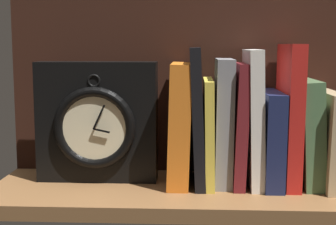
{
  "coord_description": "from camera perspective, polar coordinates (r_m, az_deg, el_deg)",
  "views": [
    {
      "loc": [
        1.55,
        -87.71,
        25.38
      ],
      "look_at": [
        -3.11,
        3.01,
        13.09
      ],
      "focal_mm": 53.35,
      "sensor_mm": 36.0,
      "label": 1
    }
  ],
  "objects": [
    {
      "name": "book_black_skeptic",
      "position": [
        0.92,
        3.4,
        -0.4
      ],
      "size": [
        3.02,
        15.0,
        25.02
      ],
      "primitive_type": "cube",
      "rotation": [
        0.0,
        -0.05,
        0.0
      ],
      "color": "black",
      "rests_on": "ground_plane"
    },
    {
      "name": "framed_clock",
      "position": [
        0.94,
        -8.12,
        -1.14
      ],
      "size": [
        22.36,
        6.61,
        22.36
      ],
      "color": "black",
      "rests_on": "ground_plane"
    },
    {
      "name": "ground_plane",
      "position": [
        0.92,
        1.87,
        -9.19
      ],
      "size": [
        69.77,
        25.31,
        2.5
      ],
      "primitive_type": "cube",
      "color": "brown"
    },
    {
      "name": "book_orange_pandolfini",
      "position": [
        0.92,
        1.43,
        -1.27
      ],
      "size": [
        4.45,
        14.71,
        22.22
      ],
      "primitive_type": "cube",
      "rotation": [
        0.0,
        0.03,
        0.0
      ],
      "color": "orange",
      "rests_on": "ground_plane"
    },
    {
      "name": "book_red_requiem",
      "position": [
        0.93,
        13.66,
        -0.28
      ],
      "size": [
        2.84,
        14.74,
        25.59
      ],
      "primitive_type": "cube",
      "rotation": [
        0.0,
        0.01,
        0.0
      ],
      "color": "red",
      "rests_on": "ground_plane"
    },
    {
      "name": "book_maroon_dawkins",
      "position": [
        0.92,
        8.13,
        -1.29
      ],
      "size": [
        2.76,
        14.01,
        22.23
      ],
      "primitive_type": "cube",
      "rotation": [
        0.0,
        0.03,
        0.0
      ],
      "color": "maroon",
      "rests_on": "ground_plane"
    },
    {
      "name": "book_tan_shortstories",
      "position": [
        0.95,
        17.75,
        -2.84
      ],
      "size": [
        3.56,
        16.89,
        17.12
      ],
      "primitive_type": "cube",
      "rotation": [
        0.0,
        0.02,
        0.0
      ],
      "color": "tan",
      "rests_on": "ground_plane"
    },
    {
      "name": "book_white_catcher",
      "position": [
        0.92,
        9.71,
        -0.56
      ],
      "size": [
        3.14,
        14.46,
        24.66
      ],
      "primitive_type": "cube",
      "rotation": [
        0.0,
        -0.03,
        0.0
      ],
      "color": "silver",
      "rests_on": "ground_plane"
    },
    {
      "name": "book_green_romantic",
      "position": [
        0.94,
        15.63,
        -2.23
      ],
      "size": [
        4.52,
        13.46,
        19.28
      ],
      "primitive_type": "cube",
      "rotation": [
        0.0,
        -0.05,
        0.0
      ],
      "color": "#476B44",
      "rests_on": "ground_plane"
    },
    {
      "name": "back_panel",
      "position": [
        1.0,
        2.04,
        3.08
      ],
      "size": [
        69.77,
        1.2,
        34.65
      ],
      "primitive_type": "cube",
      "color": "black",
      "rests_on": "ground_plane"
    },
    {
      "name": "book_navy_bierce",
      "position": [
        0.93,
        11.59,
        -2.86
      ],
      "size": [
        3.46,
        15.77,
        17.09
      ],
      "primitive_type": "cube",
      "rotation": [
        0.0,
        0.01,
        0.0
      ],
      "color": "#192147",
      "rests_on": "ground_plane"
    },
    {
      "name": "book_gray_chess",
      "position": [
        0.92,
        6.34,
        -1.05
      ],
      "size": [
        3.35,
        12.16,
        22.96
      ],
      "primitive_type": "cube",
      "rotation": [
        0.0,
        0.01,
        0.0
      ],
      "color": "gray",
      "rests_on": "ground_plane"
    },
    {
      "name": "book_yellow_seinlanguage",
      "position": [
        0.92,
        4.67,
        -2.18
      ],
      "size": [
        1.96,
        14.84,
        19.25
      ],
      "primitive_type": "cube",
      "rotation": [
        0.0,
        -0.02,
        0.0
      ],
      "color": "gold",
      "rests_on": "ground_plane"
    }
  ]
}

